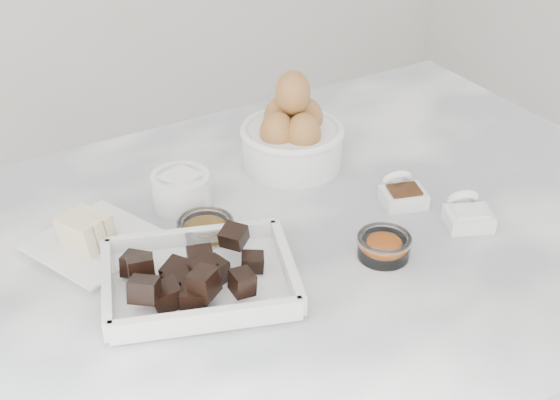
{
  "coord_description": "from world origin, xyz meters",
  "views": [
    {
      "loc": [
        -0.45,
        -0.76,
        1.56
      ],
      "look_at": [
        0.02,
        0.03,
        0.98
      ],
      "focal_mm": 50.0,
      "sensor_mm": 36.0,
      "label": 1
    }
  ],
  "objects_px": {
    "sugar_ramekin": "(181,189)",
    "butter_plate": "(94,238)",
    "honey_bowl": "(206,231)",
    "vanilla_spoon": "(402,192)",
    "chocolate_dish": "(199,273)",
    "egg_bowl": "(292,135)",
    "zest_bowl": "(384,245)",
    "salt_spoon": "(467,213)"
  },
  "relations": [
    {
      "from": "honey_bowl",
      "to": "vanilla_spoon",
      "type": "height_order",
      "value": "vanilla_spoon"
    },
    {
      "from": "chocolate_dish",
      "to": "butter_plate",
      "type": "xyz_separation_m",
      "value": [
        -0.08,
        0.15,
        -0.01
      ]
    },
    {
      "from": "chocolate_dish",
      "to": "salt_spoon",
      "type": "relative_size",
      "value": 3.09
    },
    {
      "from": "butter_plate",
      "to": "egg_bowl",
      "type": "height_order",
      "value": "egg_bowl"
    },
    {
      "from": "chocolate_dish",
      "to": "vanilla_spoon",
      "type": "distance_m",
      "value": 0.35
    },
    {
      "from": "sugar_ramekin",
      "to": "chocolate_dish",
      "type": "bearing_deg",
      "value": -108.08
    },
    {
      "from": "chocolate_dish",
      "to": "zest_bowl",
      "type": "distance_m",
      "value": 0.25
    },
    {
      "from": "honey_bowl",
      "to": "zest_bowl",
      "type": "distance_m",
      "value": 0.24
    },
    {
      "from": "egg_bowl",
      "to": "salt_spoon",
      "type": "distance_m",
      "value": 0.3
    },
    {
      "from": "salt_spoon",
      "to": "honey_bowl",
      "type": "bearing_deg",
      "value": 156.73
    },
    {
      "from": "chocolate_dish",
      "to": "salt_spoon",
      "type": "height_order",
      "value": "chocolate_dish"
    },
    {
      "from": "sugar_ramekin",
      "to": "honey_bowl",
      "type": "distance_m",
      "value": 0.1
    },
    {
      "from": "butter_plate",
      "to": "salt_spoon",
      "type": "height_order",
      "value": "butter_plate"
    },
    {
      "from": "vanilla_spoon",
      "to": "salt_spoon",
      "type": "distance_m",
      "value": 0.1
    },
    {
      "from": "butter_plate",
      "to": "zest_bowl",
      "type": "distance_m",
      "value": 0.39
    },
    {
      "from": "egg_bowl",
      "to": "zest_bowl",
      "type": "relative_size",
      "value": 2.25
    },
    {
      "from": "sugar_ramekin",
      "to": "egg_bowl",
      "type": "xyz_separation_m",
      "value": [
        0.2,
        0.02,
        0.02
      ]
    },
    {
      "from": "salt_spoon",
      "to": "chocolate_dish",
      "type": "bearing_deg",
      "value": 171.91
    },
    {
      "from": "egg_bowl",
      "to": "zest_bowl",
      "type": "bearing_deg",
      "value": -95.0
    },
    {
      "from": "butter_plate",
      "to": "sugar_ramekin",
      "type": "xyz_separation_m",
      "value": [
        0.15,
        0.04,
        0.01
      ]
    },
    {
      "from": "honey_bowl",
      "to": "vanilla_spoon",
      "type": "xyz_separation_m",
      "value": [
        0.29,
        -0.05,
        -0.0
      ]
    },
    {
      "from": "zest_bowl",
      "to": "salt_spoon",
      "type": "xyz_separation_m",
      "value": [
        0.15,
        0.0,
        -0.0
      ]
    },
    {
      "from": "honey_bowl",
      "to": "egg_bowl",
      "type": "bearing_deg",
      "value": 30.4
    },
    {
      "from": "vanilla_spoon",
      "to": "honey_bowl",
      "type": "bearing_deg",
      "value": 169.61
    },
    {
      "from": "sugar_ramekin",
      "to": "vanilla_spoon",
      "type": "bearing_deg",
      "value": -28.49
    },
    {
      "from": "sugar_ramekin",
      "to": "zest_bowl",
      "type": "relative_size",
      "value": 1.17
    },
    {
      "from": "butter_plate",
      "to": "chocolate_dish",
      "type": "bearing_deg",
      "value": -60.14
    },
    {
      "from": "honey_bowl",
      "to": "sugar_ramekin",
      "type": "bearing_deg",
      "value": 84.56
    },
    {
      "from": "chocolate_dish",
      "to": "honey_bowl",
      "type": "height_order",
      "value": "chocolate_dish"
    },
    {
      "from": "sugar_ramekin",
      "to": "honey_bowl",
      "type": "height_order",
      "value": "sugar_ramekin"
    },
    {
      "from": "butter_plate",
      "to": "zest_bowl",
      "type": "relative_size",
      "value": 2.6
    },
    {
      "from": "chocolate_dish",
      "to": "butter_plate",
      "type": "bearing_deg",
      "value": 119.86
    },
    {
      "from": "honey_bowl",
      "to": "vanilla_spoon",
      "type": "bearing_deg",
      "value": -10.39
    },
    {
      "from": "vanilla_spoon",
      "to": "zest_bowl",
      "type": "bearing_deg",
      "value": -137.59
    },
    {
      "from": "zest_bowl",
      "to": "butter_plate",
      "type": "bearing_deg",
      "value": 147.45
    },
    {
      "from": "sugar_ramekin",
      "to": "butter_plate",
      "type": "bearing_deg",
      "value": -163.71
    },
    {
      "from": "salt_spoon",
      "to": "butter_plate",
      "type": "bearing_deg",
      "value": 156.88
    },
    {
      "from": "honey_bowl",
      "to": "zest_bowl",
      "type": "xyz_separation_m",
      "value": [
        0.19,
        -0.15,
        -0.0
      ]
    },
    {
      "from": "sugar_ramekin",
      "to": "egg_bowl",
      "type": "bearing_deg",
      "value": 6.82
    },
    {
      "from": "chocolate_dish",
      "to": "sugar_ramekin",
      "type": "height_order",
      "value": "chocolate_dish"
    },
    {
      "from": "butter_plate",
      "to": "vanilla_spoon",
      "type": "bearing_deg",
      "value": -14.49
    },
    {
      "from": "sugar_ramekin",
      "to": "honey_bowl",
      "type": "relative_size",
      "value": 1.1
    }
  ]
}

